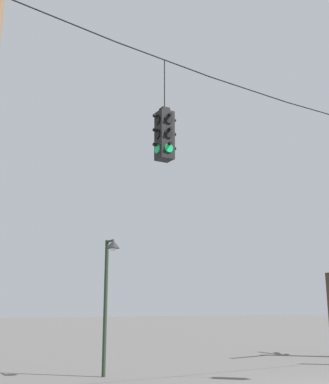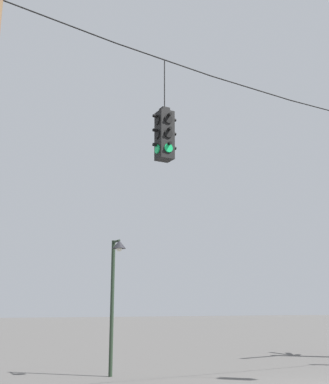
% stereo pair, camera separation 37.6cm
% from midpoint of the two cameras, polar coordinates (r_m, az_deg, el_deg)
% --- Properties ---
extents(span_wire, '(17.88, 0.03, 0.57)m').
position_cam_midpoint_polar(span_wire, '(14.59, 17.13, 9.75)').
color(span_wire, black).
extents(traffic_light_near_right_pole, '(0.58, 0.58, 2.43)m').
position_cam_midpoint_polar(traffic_light_near_right_pole, '(10.85, -1.00, 6.79)').
color(traffic_light_near_right_pole, black).
extents(street_lamp, '(0.43, 0.75, 4.21)m').
position_cam_midpoint_polar(street_lamp, '(15.60, -7.28, -9.87)').
color(street_lamp, '#233323').
rests_on(street_lamp, ground_plane).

